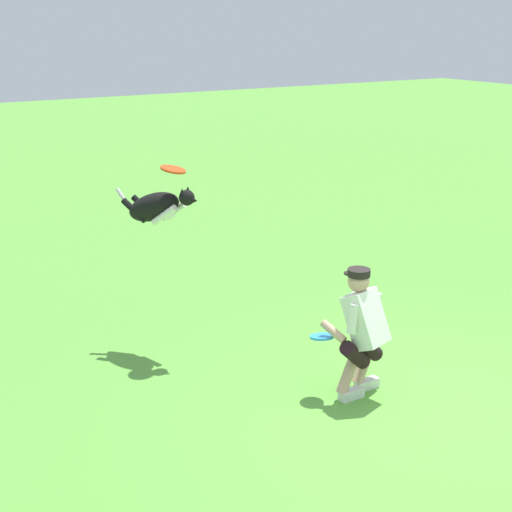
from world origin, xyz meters
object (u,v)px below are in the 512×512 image
(dog, at_px, (157,207))
(frisbee_held, at_px, (322,337))
(frisbee_flying, at_px, (173,169))
(person, at_px, (362,329))

(dog, relative_size, frisbee_held, 4.19)
(frisbee_flying, height_order, frisbee_held, frisbee_flying)
(person, distance_m, frisbee_held, 0.40)
(frisbee_flying, bearing_deg, person, 117.84)
(dog, distance_m, frisbee_flying, 0.50)
(person, distance_m, frisbee_flying, 2.58)
(person, height_order, frisbee_flying, frisbee_flying)
(person, distance_m, dog, 2.61)
(frisbee_flying, distance_m, frisbee_held, 2.36)
(frisbee_flying, bearing_deg, frisbee_held, 112.22)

